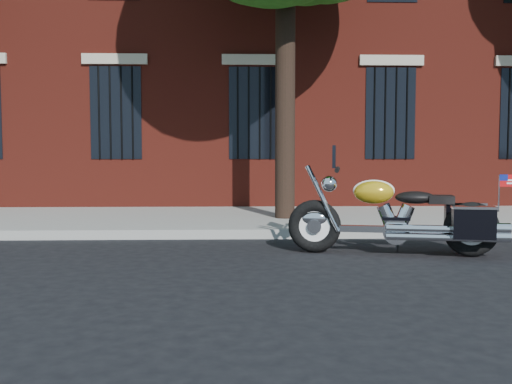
{
  "coord_description": "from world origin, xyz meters",
  "views": [
    {
      "loc": [
        -0.35,
        -7.46,
        1.35
      ],
      "look_at": [
        -0.09,
        0.8,
        0.77
      ],
      "focal_mm": 40.0,
      "sensor_mm": 36.0,
      "label": 1
    }
  ],
  "objects": [
    {
      "name": "curb",
      "position": [
        0.0,
        1.38,
        0.07
      ],
      "size": [
        40.0,
        0.16,
        0.15
      ],
      "primitive_type": "cube",
      "color": "gray",
      "rests_on": "ground"
    },
    {
      "name": "sidewalk",
      "position": [
        0.0,
        3.26,
        0.07
      ],
      "size": [
        40.0,
        3.6,
        0.15
      ],
      "primitive_type": "cube",
      "color": "gray",
      "rests_on": "ground"
    },
    {
      "name": "ground",
      "position": [
        0.0,
        0.0,
        0.0
      ],
      "size": [
        120.0,
        120.0,
        0.0
      ],
      "primitive_type": "plane",
      "color": "black",
      "rests_on": "ground"
    },
    {
      "name": "motorcycle",
      "position": [
        1.8,
        -0.14,
        0.48
      ],
      "size": [
        2.75,
        1.14,
        1.43
      ],
      "rotation": [
        0.0,
        0.0,
        -0.19
      ],
      "color": "black",
      "rests_on": "ground"
    }
  ]
}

